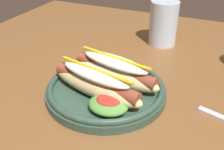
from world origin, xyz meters
name	(u,v)px	position (x,y,z in m)	size (l,w,h in m)	color
dining_table	(142,115)	(0.00, 0.00, 0.64)	(1.12, 0.93, 0.74)	brown
hot_dog_plate	(106,84)	(-0.05, -0.10, 0.77)	(0.24, 0.24, 0.08)	#334C3D
water_cup	(163,23)	(-0.02, 0.20, 0.80)	(0.08, 0.08, 0.12)	silver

